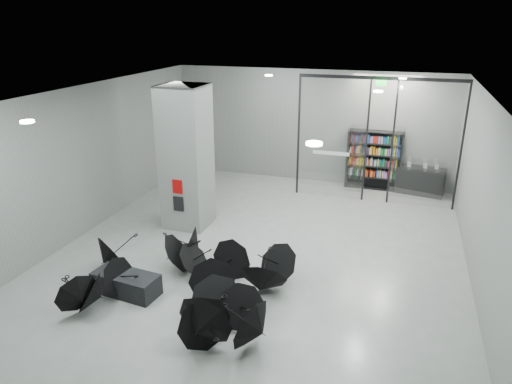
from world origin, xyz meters
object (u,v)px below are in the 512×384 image
(shop_counter, at_px, (420,181))
(bench, at_px, (126,283))
(column, at_px, (186,158))
(bookshelf, at_px, (374,160))
(umbrella_cluster, at_px, (196,289))

(shop_counter, bearing_deg, bench, -115.16)
(column, height_order, bench, column)
(bookshelf, distance_m, shop_counter, 1.68)
(column, xyz_separation_m, bookshelf, (4.82, 4.75, -0.97))
(bench, height_order, umbrella_cluster, umbrella_cluster)
(bench, bearing_deg, column, 100.87)
(bench, bearing_deg, bookshelf, 68.59)
(column, relative_size, umbrella_cluster, 0.73)
(bookshelf, distance_m, umbrella_cluster, 8.94)
(umbrella_cluster, bearing_deg, bench, -174.75)
(bench, distance_m, shop_counter, 10.46)
(bookshelf, height_order, shop_counter, bookshelf)
(column, height_order, bookshelf, column)
(shop_counter, bearing_deg, umbrella_cluster, -107.85)
(bench, xyz_separation_m, shop_counter, (6.11, 8.48, 0.23))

